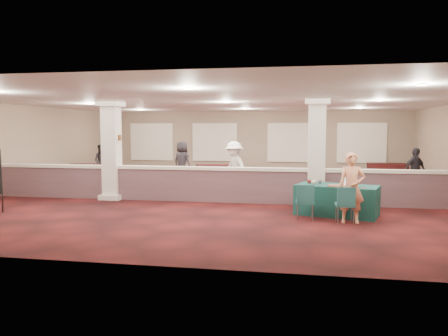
% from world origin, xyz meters
% --- Properties ---
extents(ground, '(16.00, 16.00, 0.00)m').
position_xyz_m(ground, '(0.00, 0.00, 0.00)').
color(ground, '#481212').
rests_on(ground, ground).
extents(wall_back, '(16.00, 0.04, 3.20)m').
position_xyz_m(wall_back, '(0.00, 8.00, 1.60)').
color(wall_back, '#836A5B').
rests_on(wall_back, ground).
extents(wall_front, '(16.00, 0.04, 3.20)m').
position_xyz_m(wall_front, '(0.00, -8.00, 1.60)').
color(wall_front, '#836A5B').
rests_on(wall_front, ground).
extents(wall_left, '(0.04, 16.00, 3.20)m').
position_xyz_m(wall_left, '(-8.00, 0.00, 1.60)').
color(wall_left, '#836A5B').
rests_on(wall_left, ground).
extents(ceiling, '(16.00, 16.00, 0.02)m').
position_xyz_m(ceiling, '(0.00, 0.00, 3.20)').
color(ceiling, silver).
rests_on(ceiling, wall_back).
extents(partition_wall, '(15.60, 0.28, 1.10)m').
position_xyz_m(partition_wall, '(0.00, -1.50, 0.57)').
color(partition_wall, '#573B42').
rests_on(partition_wall, ground).
extents(column_left, '(0.72, 0.72, 3.20)m').
position_xyz_m(column_left, '(-3.50, -1.50, 1.64)').
color(column_left, silver).
rests_on(column_left, ground).
extents(column_right, '(0.72, 0.72, 3.20)m').
position_xyz_m(column_right, '(3.00, -1.50, 1.64)').
color(column_right, silver).
rests_on(column_right, ground).
extents(sconce_left, '(0.12, 0.12, 0.18)m').
position_xyz_m(sconce_left, '(-3.78, -1.50, 2.00)').
color(sconce_left, brown).
rests_on(sconce_left, column_left).
extents(sconce_right, '(0.12, 0.12, 0.18)m').
position_xyz_m(sconce_right, '(-3.22, -1.50, 2.00)').
color(sconce_right, brown).
rests_on(sconce_right, column_left).
extents(near_table, '(2.28, 1.58, 0.80)m').
position_xyz_m(near_table, '(3.50, -3.00, 0.40)').
color(near_table, '#0E3332').
rests_on(near_table, ground).
extents(conf_chair_main, '(0.47, 0.47, 0.89)m').
position_xyz_m(conf_chair_main, '(3.63, -4.02, 0.53)').
color(conf_chair_main, '#205C5D').
rests_on(conf_chair_main, ground).
extents(conf_chair_side, '(0.47, 0.47, 0.91)m').
position_xyz_m(conf_chair_side, '(2.67, -3.83, 0.53)').
color(conf_chair_side, '#205C5D').
rests_on(conf_chair_side, ground).
extents(woman, '(0.62, 0.42, 1.71)m').
position_xyz_m(woman, '(3.77, -3.95, 0.86)').
color(woman, tan).
rests_on(woman, ground).
extents(far_table_front_left, '(2.03, 1.27, 0.77)m').
position_xyz_m(far_table_front_left, '(-6.50, 2.77, 0.38)').
color(far_table_front_left, black).
rests_on(far_table_front_left, ground).
extents(far_table_front_center, '(1.84, 1.17, 0.69)m').
position_xyz_m(far_table_front_center, '(-0.51, 0.86, 0.35)').
color(far_table_front_center, black).
rests_on(far_table_front_center, ground).
extents(far_table_front_right, '(1.62, 0.81, 0.65)m').
position_xyz_m(far_table_front_right, '(2.67, 0.30, 0.33)').
color(far_table_front_right, black).
rests_on(far_table_front_right, ground).
extents(far_table_back_left, '(1.85, 1.29, 0.68)m').
position_xyz_m(far_table_back_left, '(-6.50, 3.20, 0.34)').
color(far_table_back_left, black).
rests_on(far_table_back_left, ground).
extents(far_table_back_center, '(2.05, 1.49, 0.75)m').
position_xyz_m(far_table_back_center, '(-0.99, 3.70, 0.37)').
color(far_table_back_center, black).
rests_on(far_table_back_center, ground).
extents(far_table_back_right, '(1.73, 0.86, 0.70)m').
position_xyz_m(far_table_back_right, '(6.50, 6.50, 0.35)').
color(far_table_back_right, black).
rests_on(far_table_back_right, ground).
extents(attendee_a, '(0.81, 0.51, 1.59)m').
position_xyz_m(attendee_a, '(-6.50, 4.00, 0.80)').
color(attendee_a, black).
rests_on(attendee_a, ground).
extents(attendee_b, '(1.19, 1.24, 1.84)m').
position_xyz_m(attendee_b, '(0.20, 0.52, 0.92)').
color(attendee_b, white).
rests_on(attendee_b, ground).
extents(attendee_c, '(1.05, 0.90, 1.62)m').
position_xyz_m(attendee_c, '(6.50, 1.50, 0.81)').
color(attendee_c, black).
rests_on(attendee_c, ground).
extents(attendee_d, '(0.98, 0.77, 1.75)m').
position_xyz_m(attendee_d, '(-2.55, 3.50, 0.88)').
color(attendee_d, black).
rests_on(attendee_d, ground).
extents(laptop_base, '(0.42, 0.34, 0.02)m').
position_xyz_m(laptop_base, '(3.80, -3.15, 0.81)').
color(laptop_base, silver).
rests_on(laptop_base, near_table).
extents(laptop_screen, '(0.35, 0.11, 0.24)m').
position_xyz_m(laptop_screen, '(3.83, -3.02, 0.94)').
color(laptop_screen, silver).
rests_on(laptop_screen, near_table).
extents(screen_glow, '(0.31, 0.10, 0.21)m').
position_xyz_m(screen_glow, '(3.83, -3.03, 0.92)').
color(screen_glow, silver).
rests_on(screen_glow, near_table).
extents(knitting, '(0.51, 0.44, 0.03)m').
position_xyz_m(knitting, '(3.47, -3.28, 0.81)').
color(knitting, '#CE5E21').
rests_on(knitting, near_table).
extents(yarn_cream, '(0.12, 0.12, 0.12)m').
position_xyz_m(yarn_cream, '(2.89, -2.93, 0.86)').
color(yarn_cream, beige).
rests_on(yarn_cream, near_table).
extents(yarn_red, '(0.11, 0.11, 0.11)m').
position_xyz_m(yarn_red, '(2.78, -2.73, 0.85)').
color(yarn_red, maroon).
rests_on(yarn_red, near_table).
extents(yarn_grey, '(0.11, 0.11, 0.11)m').
position_xyz_m(yarn_grey, '(3.07, -2.74, 0.85)').
color(yarn_grey, '#444448').
rests_on(yarn_grey, near_table).
extents(scissors, '(0.13, 0.07, 0.01)m').
position_xyz_m(scissors, '(4.09, -3.49, 0.80)').
color(scissors, '#B21C13').
rests_on(scissors, near_table).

